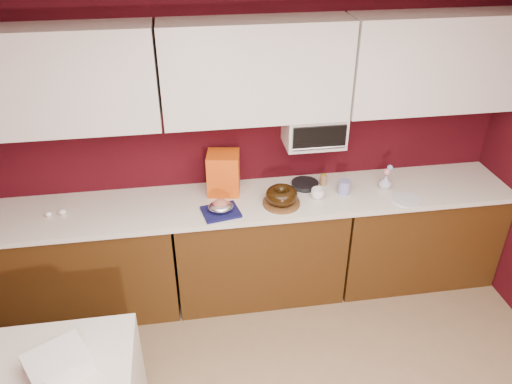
{
  "coord_description": "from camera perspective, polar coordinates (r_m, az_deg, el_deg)",
  "views": [
    {
      "loc": [
        -0.53,
        -1.28,
        2.9
      ],
      "look_at": [
        -0.04,
        1.84,
        1.02
      ],
      "focal_mm": 35.0,
      "sensor_mm": 36.0,
      "label": 1
    }
  ],
  "objects": [
    {
      "name": "bundt_cake",
      "position": [
        3.71,
        2.94,
        -0.38
      ],
      "size": [
        0.25,
        0.25,
        0.1
      ],
      "primitive_type": "torus",
      "rotation": [
        0.0,
        0.0,
        0.06
      ],
      "color": "black",
      "rests_on": "cake_base"
    },
    {
      "name": "base_cabinet_left",
      "position": [
        4.14,
        -18.44,
        -7.77
      ],
      "size": [
        1.31,
        0.58,
        0.86
      ],
      "primitive_type": "cube",
      "color": "#44280D",
      "rests_on": "floor"
    },
    {
      "name": "upper_cabinet_left",
      "position": [
        3.61,
        -21.88,
        11.72
      ],
      "size": [
        1.31,
        0.33,
        0.7
      ],
      "primitive_type": "cube",
      "color": "white",
      "rests_on": "wall_back"
    },
    {
      "name": "base_cabinet_right",
      "position": [
        4.46,
        17.51,
        -4.47
      ],
      "size": [
        1.31,
        0.58,
        0.86
      ],
      "primitive_type": "cube",
      "color": "#44280D",
      "rests_on": "floor"
    },
    {
      "name": "coffee_mug",
      "position": [
        3.83,
        7.07,
        -0.07
      ],
      "size": [
        0.13,
        0.13,
        0.1
      ],
      "primitive_type": "imported",
      "rotation": [
        0.0,
        0.0,
        0.72
      ],
      "color": "white",
      "rests_on": "countertop"
    },
    {
      "name": "navy_towel",
      "position": [
        3.66,
        -4.04,
        -2.28
      ],
      "size": [
        0.3,
        0.27,
        0.02
      ],
      "primitive_type": "cube",
      "rotation": [
        0.0,
        0.0,
        0.19
      ],
      "color": "#121346",
      "rests_on": "countertop"
    },
    {
      "name": "toaster_oven_door",
      "position": [
        3.7,
        7.27,
        6.16
      ],
      "size": [
        0.4,
        0.02,
        0.18
      ],
      "primitive_type": "cube",
      "color": "black",
      "rests_on": "toaster_oven"
    },
    {
      "name": "paper_cup",
      "position": [
        4.02,
        7.69,
        1.36
      ],
      "size": [
        0.07,
        0.07,
        0.08
      ],
      "primitive_type": "cylinder",
      "rotation": [
        0.0,
        0.0,
        -0.31
      ],
      "color": "olive",
      "rests_on": "countertop"
    },
    {
      "name": "cake_base",
      "position": [
        3.75,
        2.91,
        -1.26
      ],
      "size": [
        0.32,
        0.32,
        0.03
      ],
      "primitive_type": "cylinder",
      "rotation": [
        0.0,
        0.0,
        -0.15
      ],
      "color": "brown",
      "rests_on": "countertop"
    },
    {
      "name": "flower_blue",
      "position": [
        4.04,
        15.08,
        2.7
      ],
      "size": [
        0.05,
        0.05,
        0.05
      ],
      "primitive_type": "sphere",
      "color": "#819DCF",
      "rests_on": "flower_vase"
    },
    {
      "name": "ceiling",
      "position": [
        1.44,
        13.31,
        13.83
      ],
      "size": [
        4.0,
        4.5,
        0.02
      ],
      "primitive_type": "cube",
      "color": "white",
      "rests_on": "wall_back"
    },
    {
      "name": "upper_cabinet_center",
      "position": [
        3.56,
        -0.02,
        13.64
      ],
      "size": [
        1.31,
        0.33,
        0.7
      ],
      "primitive_type": "cube",
      "color": "white",
      "rests_on": "wall_back"
    },
    {
      "name": "upper_cabinet_right",
      "position": [
        3.98,
        19.89,
        13.73
      ],
      "size": [
        1.31,
        0.33,
        0.7
      ],
      "primitive_type": "cube",
      "color": "white",
      "rests_on": "wall_back"
    },
    {
      "name": "egg_right",
      "position": [
        3.89,
        -21.24,
        -2.15
      ],
      "size": [
        0.07,
        0.06,
        0.04
      ],
      "primitive_type": "ellipsoid",
      "rotation": [
        0.0,
        0.0,
        0.33
      ],
      "color": "white",
      "rests_on": "countertop"
    },
    {
      "name": "amber_bottle",
      "position": [
        4.02,
        7.69,
        1.44
      ],
      "size": [
        0.04,
        0.04,
        0.1
      ],
      "primitive_type": "cylinder",
      "rotation": [
        0.0,
        0.0,
        0.25
      ],
      "color": "olive",
      "rests_on": "countertop"
    },
    {
      "name": "blue_jar",
      "position": [
        3.92,
        10.05,
        0.56
      ],
      "size": [
        0.12,
        0.12,
        0.11
      ],
      "primitive_type": "cylinder",
      "rotation": [
        0.0,
        0.0,
        -0.32
      ],
      "color": "navy",
      "rests_on": "countertop"
    },
    {
      "name": "egg_left",
      "position": [
        3.9,
        -22.64,
        -2.37
      ],
      "size": [
        0.06,
        0.05,
        0.04
      ],
      "primitive_type": "ellipsoid",
      "rotation": [
        0.0,
        0.0,
        -0.31
      ],
      "color": "white",
      "rests_on": "countertop"
    },
    {
      "name": "toaster_oven",
      "position": [
        3.84,
        6.64,
        7.15
      ],
      "size": [
        0.45,
        0.3,
        0.25
      ],
      "primitive_type": "cube",
      "color": "white",
      "rests_on": "upper_cabinet_center"
    },
    {
      "name": "flower_vase",
      "position": [
        4.06,
        14.59,
        1.2
      ],
      "size": [
        0.09,
        0.09,
        0.12
      ],
      "primitive_type": "imported",
      "rotation": [
        0.0,
        0.0,
        -0.09
      ],
      "color": "silver",
      "rests_on": "countertop"
    },
    {
      "name": "china_plate",
      "position": [
        3.96,
        16.81,
        -0.88
      ],
      "size": [
        0.27,
        0.27,
        0.01
      ],
      "primitive_type": "cylinder",
      "rotation": [
        0.0,
        0.0,
        0.28
      ],
      "color": "white",
      "rests_on": "countertop"
    },
    {
      "name": "flower_pink",
      "position": [
        4.02,
        14.75,
        2.26
      ],
      "size": [
        0.05,
        0.05,
        0.05
      ],
      "primitive_type": "sphere",
      "color": "pink",
      "rests_on": "flower_vase"
    },
    {
      "name": "pandoro_box",
      "position": [
        3.84,
        -3.73,
        2.18
      ],
      "size": [
        0.27,
        0.26,
        0.33
      ],
      "primitive_type": "cube",
      "rotation": [
        0.0,
        0.0,
        -0.16
      ],
      "color": "red",
      "rests_on": "countertop"
    },
    {
      "name": "toaster_oven_handle",
      "position": [
        3.71,
        7.25,
        5.01
      ],
      "size": [
        0.42,
        0.02,
        0.02
      ],
      "primitive_type": "cylinder",
      "rotation": [
        0.0,
        1.57,
        0.0
      ],
      "color": "silver",
      "rests_on": "toaster_oven"
    },
    {
      "name": "dark_pan",
      "position": [
        3.99,
        5.6,
        0.89
      ],
      "size": [
        0.28,
        0.28,
        0.04
      ],
      "primitive_type": "cylinder",
      "rotation": [
        0.0,
        0.0,
        -0.37
      ],
      "color": "black",
      "rests_on": "countertop"
    },
    {
      "name": "foil_ham_nest",
      "position": [
        3.63,
        -4.06,
        -1.69
      ],
      "size": [
        0.23,
        0.21,
        0.07
      ],
      "primitive_type": "ellipsoid",
      "rotation": [
        0.0,
        0.0,
        -0.42
      ],
      "color": "white",
      "rests_on": "navy_towel"
    },
    {
      "name": "roasted_ham",
      "position": [
        3.62,
        -4.08,
        -1.35
      ],
      "size": [
        0.13,
        0.11,
        0.07
      ],
      "primitive_type": "ellipsoid",
      "rotation": [
        0.0,
        0.0,
        0.21
      ],
      "color": "#B96754",
      "rests_on": "foil_ham_nest"
    },
    {
      "name": "newspaper_stack",
      "position": [
        2.93,
        -21.71,
        -17.74
      ],
      "size": [
        0.39,
        0.37,
        0.11
      ],
      "primitive_type": "cube",
      "rotation": [
        0.0,
        0.0,
        0.52
      ],
      "color": "white",
      "rests_on": "dining_table"
    },
    {
      "name": "wall_back",
      "position": [
        3.93,
        -0.39,
        5.96
      ],
      "size": [
        4.0,
        0.02,
        2.5
      ],
      "primitive_type": "cube",
      "color": "#3B080E",
      "rests_on": "floor"
    },
    {
      "name": "countertop",
      "position": [
        3.83,
        0.31,
        -1.0
      ],
      "size": [
        4.0,
        0.62,
        0.04
      ],
      "primitive_type": "cube",
      "color": "silver",
      "rests_on": "base_cabinet_center"
    },
    {
      "name": "base_cabinet_center",
      "position": [
        4.09,
        0.3,
        -6.36
      ],
      "size": [
        1.31,
        0.58,
        0.86
      ],
      "primitive_type": "cube",
      "color": "#44280D",
      "rests_on": "floor"
    }
  ]
}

